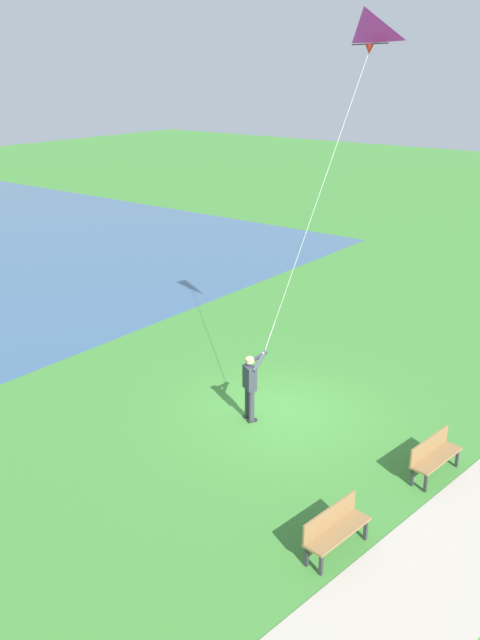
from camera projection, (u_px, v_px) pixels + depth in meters
The scene contains 6 objects.
ground_plane at pixel (278, 412), 17.63m from camera, with size 120.00×120.00×0.00m, color #3D7F33.
walkway_path at pixel (470, 541), 12.84m from camera, with size 2.40×32.00×0.02m, color #ADA393.
person_kite_flyer at pixel (250, 382), 16.91m from camera, with size 0.52×0.62×1.83m.
flying_kite at pixel (363, 32), 15.15m from camera, with size 1.88×2.60×7.80m.
park_bench_near_walkway at pixel (433, 454), 14.77m from camera, with size 0.61×1.54×0.88m.
park_bench_far_walkway at pixel (335, 527), 12.43m from camera, with size 0.61×1.54×0.88m.
Camera 1 is at (-8.82, 13.03, 8.35)m, focal length 38.58 mm.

